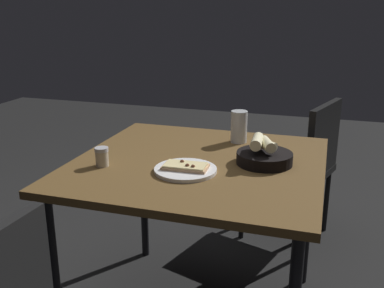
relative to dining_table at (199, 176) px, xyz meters
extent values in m
cube|color=brown|center=(0.00, 0.00, 0.05)|extent=(0.99, 0.95, 0.03)
cylinder|color=black|center=(-0.43, -0.42, -0.32)|extent=(0.04, 0.04, 0.72)
cylinder|color=black|center=(-0.43, 0.42, -0.32)|extent=(0.04, 0.04, 0.72)
cylinder|color=black|center=(0.43, 0.42, -0.32)|extent=(0.04, 0.04, 0.72)
cylinder|color=white|center=(-0.01, -0.13, 0.07)|extent=(0.24, 0.24, 0.01)
cube|color=tan|center=(-0.01, -0.13, 0.09)|extent=(0.17, 0.10, 0.01)
cube|color=beige|center=(-0.01, -0.13, 0.09)|extent=(0.16, 0.09, 0.01)
sphere|color=brown|center=(0.02, -0.15, 0.10)|extent=(0.02, 0.02, 0.02)
sphere|color=brown|center=(0.00, -0.15, 0.10)|extent=(0.02, 0.02, 0.02)
sphere|color=brown|center=(-0.03, -0.11, 0.10)|extent=(0.02, 0.02, 0.02)
cylinder|color=black|center=(0.26, 0.04, 0.09)|extent=(0.22, 0.22, 0.05)
cylinder|color=beige|center=(0.23, 0.03, 0.16)|extent=(0.05, 0.12, 0.04)
cylinder|color=beige|center=(0.25, 0.04, 0.15)|extent=(0.11, 0.08, 0.04)
cylinder|color=beige|center=(0.27, 0.04, 0.15)|extent=(0.08, 0.12, 0.04)
cylinder|color=#AF1614|center=(0.31, 0.03, 0.09)|extent=(0.06, 0.06, 0.03)
cylinder|color=silver|center=(0.10, 0.30, 0.14)|extent=(0.07, 0.07, 0.15)
cylinder|color=gold|center=(0.10, 0.30, 0.12)|extent=(0.07, 0.07, 0.10)
cylinder|color=#BFB299|center=(-0.34, -0.17, 0.10)|extent=(0.05, 0.05, 0.06)
cylinder|color=maroon|center=(-0.34, -0.17, 0.08)|extent=(0.04, 0.04, 0.03)
cylinder|color=#B7B7BC|center=(-0.34, -0.17, 0.14)|extent=(0.05, 0.05, 0.01)
cube|color=black|center=(0.28, 0.89, -0.26)|extent=(0.55, 0.55, 0.04)
cube|color=black|center=(0.47, 0.83, -0.04)|extent=(0.16, 0.41, 0.40)
cylinder|color=black|center=(0.16, 1.13, -0.48)|extent=(0.03, 0.03, 0.40)
cylinder|color=black|center=(0.04, 0.76, -0.48)|extent=(0.03, 0.03, 0.40)
cylinder|color=black|center=(0.52, 1.01, -0.48)|extent=(0.03, 0.03, 0.40)
cylinder|color=black|center=(0.41, 0.65, -0.48)|extent=(0.03, 0.03, 0.40)
camera|label=1|loc=(0.48, -1.62, 0.67)|focal=41.58mm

